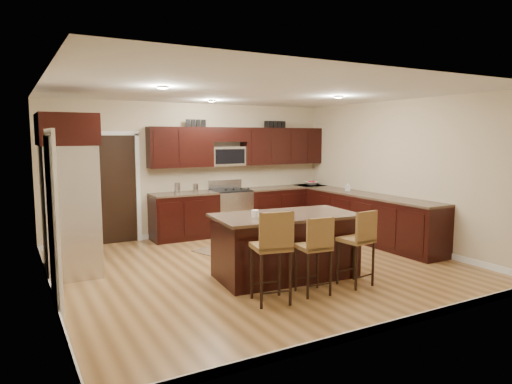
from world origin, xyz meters
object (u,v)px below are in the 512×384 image
range (231,211)px  stool_left (273,246)px  stool_right (359,239)px  island (285,248)px  refrigerator (69,193)px  stool_mid (316,246)px

range → stool_left: 4.17m
stool_left → stool_right: stool_left is taller
island → stool_right: (0.64, -0.84, 0.22)m
refrigerator → stool_right: bearing=-36.9°
stool_left → stool_mid: stool_left is taller
stool_mid → stool_right: bearing=6.4°
stool_left → stool_right: 1.37m
range → refrigerator: 3.67m
stool_left → range: bearing=81.7°
stool_right → stool_left: bearing=173.2°
island → stool_left: stool_left is taller
range → refrigerator: (-3.30, -1.44, 0.73)m
island → stool_left: bearing=-125.4°
island → stool_mid: (-0.08, -0.84, 0.21)m
range → stool_right: size_ratio=1.06×
refrigerator → stool_mid: bearing=-43.8°
stool_left → refrigerator: bearing=138.6°
island → refrigerator: size_ratio=0.91×
island → refrigerator: (-2.68, 1.66, 0.77)m
stool_mid → refrigerator: bearing=142.7°
island → stool_mid: size_ratio=2.09×
stool_left → stool_mid: size_ratio=1.13×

